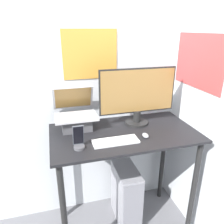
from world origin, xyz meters
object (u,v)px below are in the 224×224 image
keyboard (116,141)px  cell_phone (79,141)px  computer_tower (126,194)px  laptop (76,118)px  mouse (145,135)px  monitor (138,96)px

keyboard → cell_phone: 0.27m
computer_tower → keyboard: bearing=-127.5°
laptop → cell_phone: size_ratio=1.94×
keyboard → mouse: 0.24m
keyboard → cell_phone: cell_phone is taller
monitor → cell_phone: monitor is taller
mouse → laptop: bearing=148.3°
monitor → keyboard: size_ratio=1.95×
monitor → computer_tower: bearing=-156.5°
laptop → mouse: laptop is taller
laptop → cell_phone: laptop is taller
keyboard → monitor: bearing=45.2°
mouse → cell_phone: 0.51m
computer_tower → laptop: bearing=169.4°
monitor → cell_phone: (-0.53, -0.28, -0.19)m
mouse → computer_tower: mouse is taller
cell_phone → laptop: bearing=86.2°
keyboard → mouse: mouse is taller
cell_phone → mouse: bearing=2.7°
keyboard → mouse: size_ratio=4.80×
monitor → computer_tower: size_ratio=1.16×
monitor → cell_phone: bearing=-152.1°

